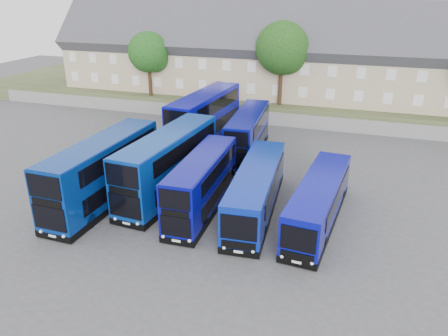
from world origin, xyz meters
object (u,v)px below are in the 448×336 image
at_px(tree_west, 150,54).
at_px(tree_mid, 284,50).
at_px(dd_front_left, 103,173).
at_px(dd_front_mid, 169,165).
at_px(coach_east_a, 256,191).

height_order(tree_west, tree_mid, tree_mid).
bearing_deg(dd_front_left, tree_west, 110.30).
distance_m(dd_front_mid, coach_east_a, 7.01).
distance_m(coach_east_a, tree_west, 29.09).
xyz_separation_m(dd_front_mid, tree_west, (-11.81, 20.71, 4.78)).
height_order(dd_front_left, coach_east_a, dd_front_left).
xyz_separation_m(tree_west, tree_mid, (16.00, 0.50, 1.02)).
bearing_deg(tree_west, dd_front_left, -71.19).
bearing_deg(dd_front_left, coach_east_a, 11.74).
bearing_deg(dd_front_mid, tree_mid, 82.97).
height_order(dd_front_mid, coach_east_a, dd_front_mid).
distance_m(dd_front_mid, tree_west, 24.32).
bearing_deg(tree_mid, tree_west, -178.21).
relative_size(dd_front_mid, tree_west, 1.54).
distance_m(dd_front_left, dd_front_mid, 4.72).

